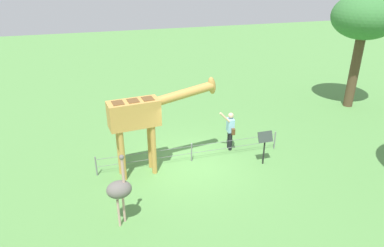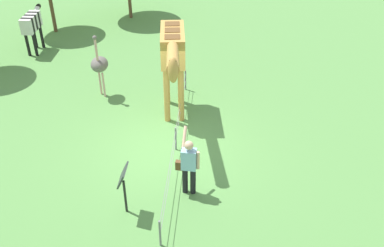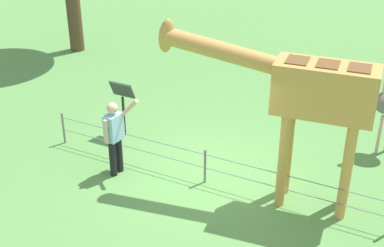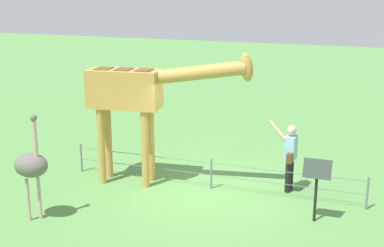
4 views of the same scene
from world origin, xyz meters
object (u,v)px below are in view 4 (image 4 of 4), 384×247
Objects in this scene: giraffe at (138,95)px; ostrich at (31,166)px; visitor at (290,154)px; info_sign at (317,177)px.

ostrich is at bearing -114.29° from giraffe.
ostrich is (-4.65, -3.30, 0.27)m from visitor.
info_sign is at bearing -61.62° from visitor.
giraffe is 2.97× the size of info_sign.
giraffe reaches higher than visitor.
info_sign is (5.42, 1.86, -0.23)m from ostrich.
giraffe is 1.74× the size of ostrich.
visitor is at bearing 35.36° from ostrich.
giraffe is 4.49m from info_sign.
visitor is 1.63m from info_sign.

